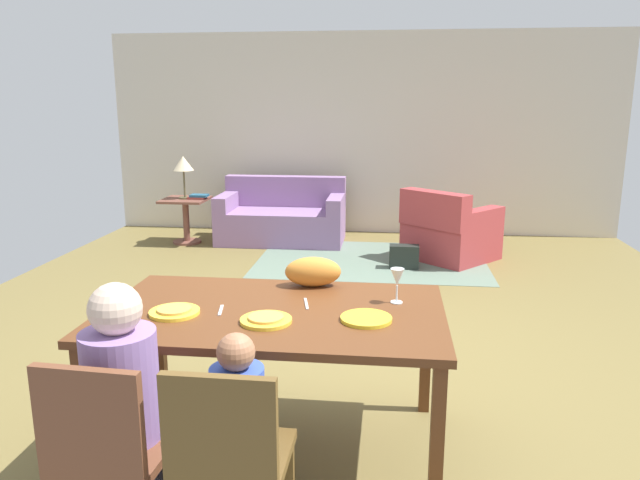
{
  "coord_description": "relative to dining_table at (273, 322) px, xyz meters",
  "views": [
    {
      "loc": [
        0.41,
        -4.11,
        1.79
      ],
      "look_at": [
        -0.07,
        -0.06,
        0.85
      ],
      "focal_mm": 33.71,
      "sensor_mm": 36.0,
      "label": 1
    }
  ],
  "objects": [
    {
      "name": "ground_plane",
      "position": [
        0.16,
        2.05,
        -0.7
      ],
      "size": [
        6.91,
        6.77,
        0.02
      ],
      "primitive_type": "cube",
      "color": "brown"
    },
    {
      "name": "back_wall",
      "position": [
        0.16,
        5.48,
        0.66
      ],
      "size": [
        6.91,
        0.1,
        2.7
      ],
      "primitive_type": "cube",
      "color": "beige",
      "rests_on": "ground_plane"
    },
    {
      "name": "dining_table",
      "position": [
        0.0,
        0.0,
        0.0
      ],
      "size": [
        1.73,
        1.04,
        0.76
      ],
      "color": "#5B3118",
      "rests_on": "ground_plane"
    },
    {
      "name": "plate_near_man",
      "position": [
        -0.48,
        -0.12,
        0.08
      ],
      "size": [
        0.25,
        0.25,
        0.02
      ],
      "primitive_type": "cylinder",
      "color": "yellow",
      "rests_on": "dining_table"
    },
    {
      "name": "pizza_near_man",
      "position": [
        -0.48,
        -0.12,
        0.09
      ],
      "size": [
        0.17,
        0.17,
        0.01
      ],
      "primitive_type": "cylinder",
      "color": "gold",
      "rests_on": "plate_near_man"
    },
    {
      "name": "plate_near_child",
      "position": [
        0.0,
        -0.18,
        0.08
      ],
      "size": [
        0.25,
        0.25,
        0.02
      ],
      "primitive_type": "cylinder",
      "color": "yellow",
      "rests_on": "dining_table"
    },
    {
      "name": "pizza_near_child",
      "position": [
        0.0,
        -0.18,
        0.09
      ],
      "size": [
        0.17,
        0.17,
        0.01
      ],
      "primitive_type": "cylinder",
      "color": "#E79E47",
      "rests_on": "plate_near_child"
    },
    {
      "name": "plate_near_woman",
      "position": [
        0.48,
        -0.1,
        0.08
      ],
      "size": [
        0.25,
        0.25,
        0.02
      ],
      "primitive_type": "cylinder",
      "color": "yellow",
      "rests_on": "dining_table"
    },
    {
      "name": "wine_glass",
      "position": [
        0.62,
        0.18,
        0.2
      ],
      "size": [
        0.07,
        0.07,
        0.19
      ],
      "color": "silver",
      "rests_on": "dining_table"
    },
    {
      "name": "fork",
      "position": [
        -0.26,
        -0.05,
        0.07
      ],
      "size": [
        0.04,
        0.15,
        0.01
      ],
      "primitive_type": "cube",
      "rotation": [
        0.0,
        0.0,
        0.18
      ],
      "color": "silver",
      "rests_on": "dining_table"
    },
    {
      "name": "knife",
      "position": [
        0.16,
        0.1,
        0.07
      ],
      "size": [
        0.05,
        0.17,
        0.01
      ],
      "primitive_type": "cube",
      "rotation": [
        0.0,
        0.0,
        0.21
      ],
      "color": "silver",
      "rests_on": "dining_table"
    },
    {
      "name": "dining_chair_man",
      "position": [
        -0.48,
        -0.88,
        -0.2
      ],
      "size": [
        0.44,
        0.44,
        0.87
      ],
      "color": "brown",
      "rests_on": "ground_plane"
    },
    {
      "name": "person_man",
      "position": [
        -0.47,
        -0.71,
        -0.18
      ],
      "size": [
        0.3,
        0.41,
        1.11
      ],
      "color": "#3D3D52",
      "rests_on": "ground_plane"
    },
    {
      "name": "dining_chair_child",
      "position": [
        -0.0,
        -0.88,
        -0.2
      ],
      "size": [
        0.42,
        0.42,
        0.87
      ],
      "color": "brown",
      "rests_on": "ground_plane"
    },
    {
      "name": "person_child",
      "position": [
        0.0,
        -0.71,
        -0.26
      ],
      "size": [
        0.22,
        0.29,
        0.92
      ],
      "color": "#323E58",
      "rests_on": "ground_plane"
    },
    {
      "name": "cat",
      "position": [
        0.15,
        0.42,
        0.15
      ],
      "size": [
        0.34,
        0.2,
        0.17
      ],
      "primitive_type": "ellipsoid",
      "rotation": [
        0.0,
        0.0,
        0.15
      ],
      "color": "orange",
      "rests_on": "dining_table"
    },
    {
      "name": "area_rug",
      "position": [
        0.38,
        3.89,
        -0.69
      ],
      "size": [
        2.6,
        1.8,
        0.01
      ],
      "primitive_type": "cube",
      "color": "slate",
      "rests_on": "ground_plane"
    },
    {
      "name": "couch",
      "position": [
        -0.82,
        4.75,
        -0.39
      ],
      "size": [
        1.6,
        0.86,
        0.82
      ],
      "color": "#8C6898",
      "rests_on": "ground_plane"
    },
    {
      "name": "armchair",
      "position": [
        1.26,
        4.05,
        -0.37
      ],
      "size": [
        1.21,
        1.21,
        0.82
      ],
      "color": "#A1383A",
      "rests_on": "ground_plane"
    },
    {
      "name": "side_table",
      "position": [
        -2.03,
        4.49,
        -0.32
      ],
      "size": [
        0.56,
        0.56,
        0.58
      ],
      "color": "brown",
      "rests_on": "ground_plane"
    },
    {
      "name": "table_lamp",
      "position": [
        -2.03,
        4.49,
        0.32
      ],
      "size": [
        0.26,
        0.26,
        0.54
      ],
      "color": "brown",
      "rests_on": "side_table"
    },
    {
      "name": "book_lower",
      "position": [
        -1.87,
        4.5,
        -0.1
      ],
      "size": [
        0.22,
        0.16,
        0.03
      ],
      "primitive_type": "cube",
      "color": "brown",
      "rests_on": "side_table"
    },
    {
      "name": "book_upper",
      "position": [
        -1.84,
        4.49,
        -0.07
      ],
      "size": [
        0.22,
        0.16,
        0.03
      ],
      "primitive_type": "cube",
      "color": "#225472",
      "rests_on": "book_lower"
    },
    {
      "name": "handbag",
      "position": [
        0.74,
        3.59,
        -0.56
      ],
      "size": [
        0.32,
        0.16,
        0.26
      ],
      "primitive_type": "cube",
      "color": "black",
      "rests_on": "ground_plane"
    }
  ]
}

